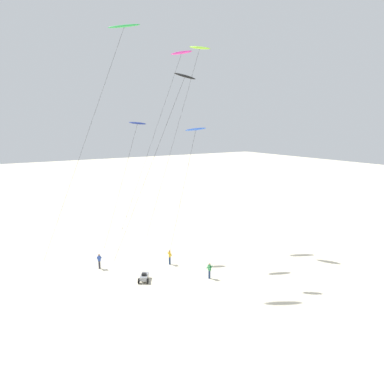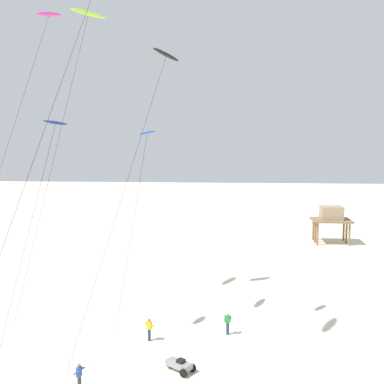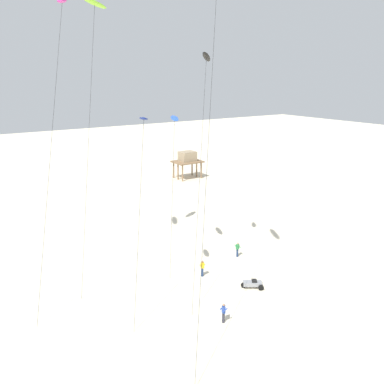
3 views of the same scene
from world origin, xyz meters
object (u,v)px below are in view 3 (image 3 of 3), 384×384
object	(u,v)px
kite_blue	(174,121)
kite_flyer_furthest	(224,313)
kite_lime	(94,6)
kite_flyer_nearest	(202,268)
beach_buggy	(253,284)
kite_flyer_middle	(237,249)
kite_black	(206,61)
kite_navy	(144,122)
stilt_house	(187,159)
kite_magenta	(62,4)

from	to	relation	value
kite_blue	kite_flyer_furthest	distance (m)	17.81
kite_lime	kite_flyer_nearest	distance (m)	25.85
beach_buggy	kite_flyer_furthest	bearing A→B (deg)	-153.90
kite_flyer_middle	kite_flyer_furthest	size ratio (longest dim) A/B	1.00
kite_black	kite_lime	distance (m)	10.98
kite_navy	kite_flyer_middle	world-z (taller)	kite_navy
kite_blue	kite_flyer_nearest	world-z (taller)	kite_blue
kite_blue	kite_navy	distance (m)	7.26
kite_flyer_middle	beach_buggy	xyz separation A→B (m)	(-3.03, -5.88, -0.46)
kite_blue	beach_buggy	world-z (taller)	kite_blue
kite_navy	stilt_house	world-z (taller)	kite_navy
kite_magenta	kite_lime	bearing A→B (deg)	14.90
kite_blue	kite_lime	bearing A→B (deg)	143.57
kite_blue	kite_flyer_middle	distance (m)	15.41
kite_blue	kite_navy	xyz separation A→B (m)	(-5.55, -4.63, 0.65)
kite_flyer_middle	beach_buggy	distance (m)	6.63
kite_flyer_furthest	stilt_house	distance (m)	46.71
beach_buggy	kite_flyer_nearest	bearing A→B (deg)	120.97
kite_black	kite_flyer_furthest	world-z (taller)	kite_black
kite_magenta	kite_navy	bearing A→B (deg)	-68.42
kite_blue	kite_flyer_nearest	xyz separation A→B (m)	(0.66, -3.82, -13.85)
kite_flyer_nearest	kite_black	bearing A→B (deg)	48.05
kite_flyer_middle	stilt_house	xyz separation A→B (m)	(14.31, 31.98, 2.86)
kite_lime	kite_flyer_furthest	bearing A→B (deg)	-77.70
kite_flyer_nearest	kite_lime	bearing A→B (deg)	128.15
kite_blue	stilt_house	size ratio (longest dim) A/B	2.89
kite_lime	kite_magenta	bearing A→B (deg)	-165.10
kite_black	kite_navy	distance (m)	8.90
kite_blue	kite_lime	distance (m)	12.13
kite_flyer_furthest	stilt_house	world-z (taller)	stilt_house
stilt_house	kite_magenta	bearing A→B (deg)	-138.04
kite_flyer_middle	kite_flyer_furthest	distance (m)	12.19
kite_navy	stilt_house	bearing A→B (deg)	52.63
kite_lime	kite_flyer_furthest	xyz separation A→B (m)	(3.28, -15.07, -23.80)
kite_black	kite_lime	size ratio (longest dim) A/B	0.82
kite_navy	kite_lime	bearing A→B (deg)	90.18
kite_blue	stilt_house	world-z (taller)	kite_blue
kite_black	kite_navy	xyz separation A→B (m)	(-7.31, -2.03, -4.66)
kite_magenta	kite_flyer_nearest	bearing A→B (deg)	-37.29
kite_magenta	kite_flyer_furthest	distance (m)	28.26
kite_navy	kite_flyer_nearest	world-z (taller)	kite_navy
kite_flyer_nearest	beach_buggy	xyz separation A→B (m)	(2.63, -4.39, -0.46)
kite_black	kite_flyer_middle	bearing A→B (deg)	3.39
kite_flyer_nearest	stilt_house	bearing A→B (deg)	59.18
kite_blue	kite_flyer_middle	size ratio (longest dim) A/B	9.15
kite_blue	kite_flyer_nearest	bearing A→B (deg)	-80.26
kite_black	kite_flyer_furthest	xyz separation A→B (m)	(-4.05, -8.34, -19.16)
kite_flyer_middle	stilt_house	distance (m)	35.15
kite_blue	kite_flyer_furthest	size ratio (longest dim) A/B	9.15
kite_magenta	kite_blue	bearing A→B (deg)	-20.76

